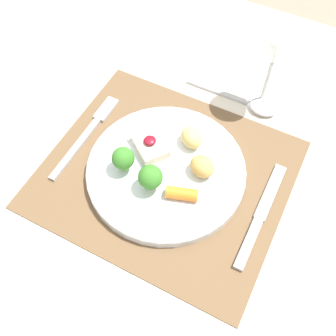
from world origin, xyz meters
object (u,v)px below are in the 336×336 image
Objects in this scene: spoon at (255,104)px; wine_glass_near at (275,51)px; dinner_plate at (167,169)px; fork at (90,130)px; knife at (258,221)px.

spoon is 1.12× the size of wine_glass_near.
dinner_plate is 1.33× the size of fork.
fork is at bearing -137.40° from spoon.
dinner_plate is 1.33× the size of knife.
knife is 1.08× the size of spoon.
knife is at bearing -4.88° from dinner_plate.
spoon reaches higher than knife.
dinner_plate is at bearing -106.51° from spoon.
spoon is at bearing 35.69° from fork.
spoon is 0.12m from wine_glass_near.
fork is at bearing 173.54° from knife.
dinner_plate is 0.28m from wine_glass_near.
wine_glass_near is (0.01, 0.02, 0.12)m from spoon.
dinner_plate is at bearing 173.71° from knife.
spoon is at bearing 69.42° from dinner_plate.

